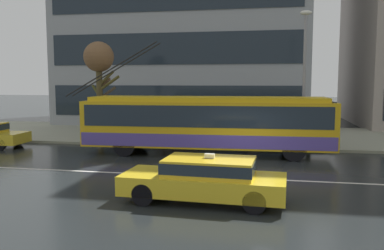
% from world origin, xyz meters
% --- Properties ---
extents(ground_plane, '(160.00, 160.00, 0.00)m').
position_xyz_m(ground_plane, '(0.00, 0.00, 0.00)').
color(ground_plane, black).
extents(sidewalk_slab, '(80.00, 10.00, 0.14)m').
position_xyz_m(sidewalk_slab, '(0.00, 10.00, 0.07)').
color(sidewalk_slab, gray).
rests_on(sidewalk_slab, ground_plane).
extents(lane_centre_line, '(72.00, 0.14, 0.01)m').
position_xyz_m(lane_centre_line, '(0.00, -1.20, 0.00)').
color(lane_centre_line, silver).
rests_on(lane_centre_line, ground_plane).
extents(trolleybus, '(12.72, 2.91, 5.29)m').
position_xyz_m(trolleybus, '(-1.91, 3.40, 1.51)').
color(trolleybus, gold).
rests_on(trolleybus, ground_plane).
extents(taxi_oncoming_near, '(4.72, 2.00, 1.39)m').
position_xyz_m(taxi_oncoming_near, '(-0.78, -4.21, 0.70)').
color(taxi_oncoming_near, yellow).
rests_on(taxi_oncoming_near, ground_plane).
extents(bus_shelter, '(4.18, 1.87, 2.45)m').
position_xyz_m(bus_shelter, '(-4.21, 7.17, 2.02)').
color(bus_shelter, gray).
rests_on(bus_shelter, sidewalk_slab).
extents(pedestrian_at_shelter, '(1.31, 1.31, 1.91)m').
position_xyz_m(pedestrian_at_shelter, '(3.05, 6.33, 1.67)').
color(pedestrian_at_shelter, '#4F5448').
rests_on(pedestrian_at_shelter, sidewalk_slab).
extents(pedestrian_approaching_curb, '(0.51, 0.51, 1.60)m').
position_xyz_m(pedestrian_approaching_curb, '(0.02, 7.92, 1.08)').
color(pedestrian_approaching_curb, '#21212D').
rests_on(pedestrian_approaching_curb, sidewalk_slab).
extents(pedestrian_walking_past, '(0.47, 0.47, 1.69)m').
position_xyz_m(pedestrian_walking_past, '(-0.33, 5.67, 1.14)').
color(pedestrian_walking_past, navy).
rests_on(pedestrian_walking_past, sidewalk_slab).
extents(pedestrian_waiting_by_pole, '(1.27, 1.27, 1.89)m').
position_xyz_m(pedestrian_waiting_by_pole, '(-4.95, 6.89, 1.61)').
color(pedestrian_waiting_by_pole, brown).
rests_on(pedestrian_waiting_by_pole, sidewalk_slab).
extents(street_lamp, '(0.60, 0.32, 6.84)m').
position_xyz_m(street_lamp, '(2.65, 6.09, 4.17)').
color(street_lamp, gray).
rests_on(street_lamp, sidewalk_slab).
extents(street_tree_bare, '(2.24, 1.85, 5.56)m').
position_xyz_m(street_tree_bare, '(-8.69, 6.61, 4.56)').
color(street_tree_bare, '#4E4426').
rests_on(street_tree_bare, sidewalk_slab).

